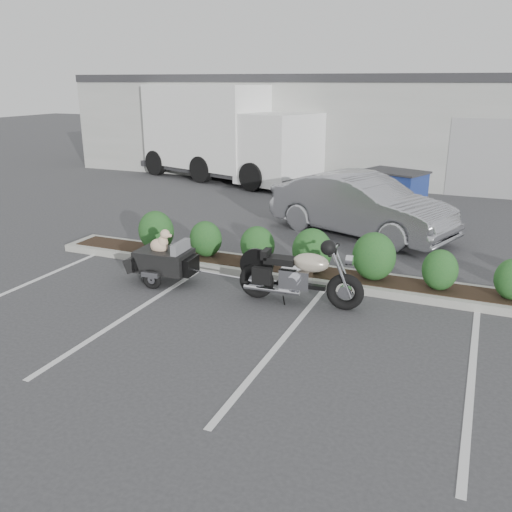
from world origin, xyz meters
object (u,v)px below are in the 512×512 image
at_px(pet_trailer, 163,259).
at_px(dumpster, 394,190).
at_px(delivery_truck, 227,135).
at_px(motorcycle, 299,276).
at_px(sedan, 361,205).

bearing_deg(pet_trailer, dumpster, 66.48).
distance_m(dumpster, delivery_truck, 7.64).
relative_size(motorcycle, delivery_truck, 0.27).
xyz_separation_m(pet_trailer, delivery_truck, (-3.97, 10.99, 1.28)).
xyz_separation_m(dumpster, delivery_truck, (-7.01, 2.83, 1.14)).
bearing_deg(motorcycle, delivery_truck, 118.44).
height_order(pet_trailer, delivery_truck, delivery_truck).
relative_size(sedan, delivery_truck, 0.57).
xyz_separation_m(motorcycle, delivery_truck, (-6.75, 11.01, 1.22)).
xyz_separation_m(pet_trailer, sedan, (2.78, 4.83, 0.32)).
distance_m(pet_trailer, delivery_truck, 11.76).
bearing_deg(pet_trailer, motorcycle, -3.51).
bearing_deg(sedan, dumpster, 15.20).
relative_size(motorcycle, dumpster, 1.07).
bearing_deg(delivery_truck, motorcycle, -40.81).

